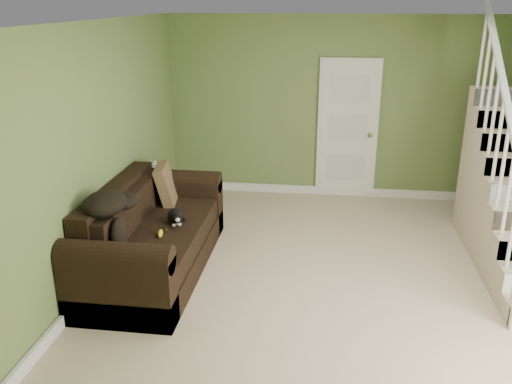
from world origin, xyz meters
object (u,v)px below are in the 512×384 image
(cat, at_px, (175,217))
(sofa, at_px, (150,239))
(side_table, at_px, (164,203))
(banana, at_px, (160,233))

(cat, bearing_deg, sofa, 178.14)
(side_table, xyz_separation_m, cat, (0.46, -1.06, 0.27))
(side_table, height_order, cat, side_table)
(sofa, distance_m, side_table, 1.18)
(sofa, xyz_separation_m, banana, (0.19, -0.22, 0.18))
(cat, relative_size, banana, 2.34)
(cat, bearing_deg, banana, -124.01)
(side_table, bearing_deg, sofa, -80.16)
(side_table, distance_m, banana, 1.46)
(sofa, height_order, cat, sofa)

